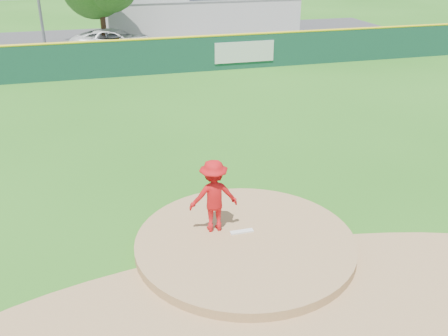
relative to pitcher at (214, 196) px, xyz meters
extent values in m
plane|color=#286B19|center=(0.64, -0.66, -1.21)|extent=(120.00, 120.00, 0.00)
cylinder|color=#9E774C|center=(0.64, -0.66, -1.21)|extent=(5.50, 5.50, 0.50)
cube|color=white|center=(0.64, -0.36, -0.94)|extent=(0.60, 0.15, 0.04)
cylinder|color=#9E774C|center=(0.64, -3.66, -1.20)|extent=(15.40, 15.40, 0.01)
cube|color=#38383A|center=(0.64, 26.34, -1.20)|extent=(44.00, 16.00, 0.02)
imported|color=red|center=(0.00, 0.00, 0.00)|extent=(1.26, 0.75, 1.91)
imported|color=silver|center=(-0.73, 23.65, -0.39)|extent=(6.17, 3.91, 1.59)
cube|color=silver|center=(6.64, 31.34, 0.39)|extent=(15.00, 8.00, 3.20)
cube|color=silver|center=(6.28, 17.26, -0.21)|extent=(3.60, 0.04, 1.20)
cube|color=#133F31|center=(0.64, 17.34, -0.21)|extent=(40.00, 0.10, 2.00)
cylinder|color=yellow|center=(0.64, 17.34, 0.79)|extent=(40.00, 0.14, 0.14)
cylinder|color=#382314|center=(-1.36, 24.34, 0.09)|extent=(0.36, 0.36, 2.60)
cylinder|color=#382314|center=(13.64, 35.34, -0.41)|extent=(0.40, 0.40, 1.60)
camera|label=1|loc=(-2.68, -10.70, 5.87)|focal=40.00mm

